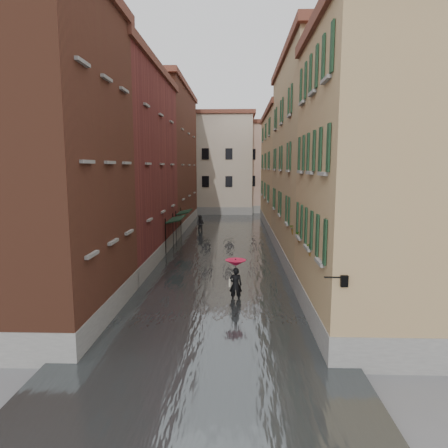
# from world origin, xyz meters

# --- Properties ---
(ground) EXTENTS (120.00, 120.00, 0.00)m
(ground) POSITION_xyz_m (0.00, 0.00, 0.00)
(ground) COLOR slate
(ground) RESTS_ON ground
(floodwater) EXTENTS (10.00, 60.00, 0.20)m
(floodwater) POSITION_xyz_m (0.00, 13.00, 0.10)
(floodwater) COLOR #404547
(floodwater) RESTS_ON ground
(building_left_near) EXTENTS (6.00, 8.00, 13.00)m
(building_left_near) POSITION_xyz_m (-7.00, -2.00, 6.50)
(building_left_near) COLOR brown
(building_left_near) RESTS_ON ground
(building_left_mid) EXTENTS (6.00, 14.00, 12.50)m
(building_left_mid) POSITION_xyz_m (-7.00, 9.00, 6.25)
(building_left_mid) COLOR maroon
(building_left_mid) RESTS_ON ground
(building_left_far) EXTENTS (6.00, 16.00, 14.00)m
(building_left_far) POSITION_xyz_m (-7.00, 24.00, 7.00)
(building_left_far) COLOR brown
(building_left_far) RESTS_ON ground
(building_right_near) EXTENTS (6.00, 8.00, 11.50)m
(building_right_near) POSITION_xyz_m (7.00, -2.00, 5.75)
(building_right_near) COLOR #A78356
(building_right_near) RESTS_ON ground
(building_right_mid) EXTENTS (6.00, 14.00, 13.00)m
(building_right_mid) POSITION_xyz_m (7.00, 9.00, 6.50)
(building_right_mid) COLOR #947E5A
(building_right_mid) RESTS_ON ground
(building_right_far) EXTENTS (6.00, 16.00, 11.50)m
(building_right_far) POSITION_xyz_m (7.00, 24.00, 5.75)
(building_right_far) COLOR #A78356
(building_right_far) RESTS_ON ground
(building_end_cream) EXTENTS (12.00, 9.00, 13.00)m
(building_end_cream) POSITION_xyz_m (-3.00, 38.00, 6.50)
(building_end_cream) COLOR #BFB098
(building_end_cream) RESTS_ON ground
(building_end_pink) EXTENTS (10.00, 9.00, 12.00)m
(building_end_pink) POSITION_xyz_m (6.00, 40.00, 6.00)
(building_end_pink) COLOR tan
(building_end_pink) RESTS_ON ground
(awning_near) EXTENTS (1.09, 3.35, 2.80)m
(awning_near) POSITION_xyz_m (-3.48, 11.41, 2.48)
(awning_near) COLOR black
(awning_near) RESTS_ON ground
(awning_far) EXTENTS (1.09, 2.90, 2.80)m
(awning_far) POSITION_xyz_m (-3.49, 16.00, 2.46)
(awning_far) COLOR black
(awning_far) RESTS_ON ground
(wall_lantern) EXTENTS (0.71, 0.22, 0.35)m
(wall_lantern) POSITION_xyz_m (4.33, -6.00, 3.01)
(wall_lantern) COLOR black
(wall_lantern) RESTS_ON ground
(window_planters) EXTENTS (0.59, 5.84, 0.84)m
(window_planters) POSITION_xyz_m (4.12, 0.35, 3.51)
(window_planters) COLOR brown
(window_planters) RESTS_ON ground
(pedestrian_main) EXTENTS (1.02, 1.02, 2.06)m
(pedestrian_main) POSITION_xyz_m (1.04, 0.54, 1.28)
(pedestrian_main) COLOR black
(pedestrian_main) RESTS_ON ground
(pedestrian_far) EXTENTS (1.01, 0.91, 1.72)m
(pedestrian_far) POSITION_xyz_m (-2.51, 20.66, 0.86)
(pedestrian_far) COLOR black
(pedestrian_far) RESTS_ON ground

